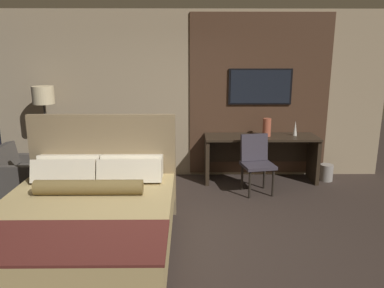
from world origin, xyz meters
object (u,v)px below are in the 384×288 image
object	(u,v)px
desk	(260,150)
vase_short	(295,128)
armchair_by_window	(25,178)
floor_lamp	(44,103)
bed	(85,223)
desk_chair	(256,158)
vase_tall	(267,127)
waste_bin	(326,172)
tv	(260,87)

from	to	relation	value
desk	vase_short	xyz separation A→B (m)	(0.57, 0.00, 0.37)
armchair_by_window	floor_lamp	xyz separation A→B (m)	(0.19, 0.56, 1.07)
armchair_by_window	bed	bearing A→B (deg)	-140.82
desk	desk_chair	distance (m)	0.56
bed	vase_short	bearing A→B (deg)	39.47
desk	armchair_by_window	distance (m)	3.75
floor_lamp	vase_short	xyz separation A→B (m)	(4.07, 0.10, -0.44)
desk_chair	floor_lamp	bearing A→B (deg)	162.02
bed	armchair_by_window	world-z (taller)	bed
vase_tall	vase_short	size ratio (longest dim) A/B	1.20
armchair_by_window	desk	bearing A→B (deg)	-79.63
desk	armchair_by_window	bearing A→B (deg)	-170.03
desk_chair	vase_tall	size ratio (longest dim) A/B	3.04
armchair_by_window	vase_tall	size ratio (longest dim) A/B	2.67
vase_short	armchair_by_window	bearing A→B (deg)	-171.28
desk_chair	vase_short	distance (m)	0.97
desk_chair	armchair_by_window	bearing A→B (deg)	171.40
desk_chair	vase_tall	distance (m)	0.68
bed	armchair_by_window	xyz separation A→B (m)	(-1.38, 1.72, -0.09)
armchair_by_window	floor_lamp	distance (m)	1.22
desk_chair	waste_bin	world-z (taller)	desk_chair
tv	vase_tall	distance (m)	0.70
desk_chair	armchair_by_window	world-z (taller)	desk_chair
bed	desk	size ratio (longest dim) A/B	1.22
desk	tv	bearing A→B (deg)	90.00
armchair_by_window	vase_tall	xyz separation A→B (m)	(3.78, 0.62, 0.65)
vase_tall	desk_chair	bearing A→B (deg)	-116.50
bed	waste_bin	world-z (taller)	bed
vase_short	tv	bearing A→B (deg)	157.70
bed	waste_bin	distance (m)	4.16
floor_lamp	bed	bearing A→B (deg)	-62.29
floor_lamp	vase_tall	size ratio (longest dim) A/B	5.42
desk	vase_tall	bearing A→B (deg)	-20.50
desk_chair	waste_bin	distance (m)	1.44
desk	vase_tall	xyz separation A→B (m)	(0.09, -0.03, 0.39)
desk_chair	armchair_by_window	distance (m)	3.54
vase_tall	vase_short	world-z (taller)	vase_tall
desk	vase_short	size ratio (longest dim) A/B	7.56
tv	vase_tall	bearing A→B (deg)	-72.15
bed	armchair_by_window	size ratio (longest dim) A/B	2.89
tv	vase_short	distance (m)	0.90
vase_short	bed	bearing A→B (deg)	-140.53
tv	desk_chair	xyz separation A→B (m)	(-0.16, -0.77, -1.02)
vase_tall	waste_bin	size ratio (longest dim) A/B	1.05
desk	vase_tall	distance (m)	0.40
bed	waste_bin	size ratio (longest dim) A/B	8.11
vase_tall	armchair_by_window	bearing A→B (deg)	-170.73
tv	desk_chair	distance (m)	1.29
bed	desk_chair	size ratio (longest dim) A/B	2.53
waste_bin	floor_lamp	bearing A→B (deg)	-179.42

